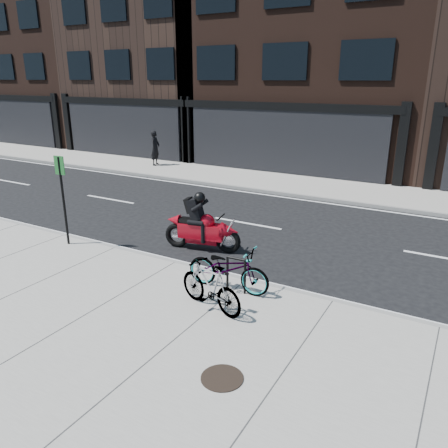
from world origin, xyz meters
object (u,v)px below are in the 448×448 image
Objects in this scene: bicycle_rear at (210,286)px; pedestrian at (155,148)px; bike_rack at (236,272)px; bicycle_front at (228,268)px; manhole_cover at (222,378)px; motorcycle at (205,227)px; sign_post at (63,193)px.

pedestrian is at bearing -122.93° from bicycle_rear.
bike_rack is 0.20m from bicycle_front.
pedestrian is (-10.35, 10.62, 0.40)m from bicycle_front.
bicycle_rear is at bearing -176.68° from bicycle_front.
bike_rack is at bearing 114.15° from manhole_cover.
motorcycle reaches higher than manhole_cover.
bicycle_rear reaches higher than bike_rack.
pedestrian reaches higher than manhole_cover.
sign_post reaches higher than bike_rack.
manhole_cover is (11.72, -13.26, -0.89)m from pedestrian.
motorcycle is at bearing 39.49° from bicycle_front.
motorcycle is at bearing 23.84° from sign_post.
bicycle_rear is at bearing -68.14° from motorcycle.
sign_post is (-5.38, 0.20, 1.00)m from bike_rack.
motorcycle is at bearing -131.29° from bicycle_rear.
bike_rack is 0.48× the size of bicycle_rear.
pedestrian is 0.74× the size of sign_post.
bicycle_front is at bearing -6.09° from sign_post.
sign_post reaches higher than manhole_cover.
motorcycle is 5.63m from manhole_cover.
bicycle_front is 0.87× the size of motorcycle.
bicycle_front is 5.28m from sign_post.
manhole_cover is 0.27× the size of sign_post.
sign_post reaches higher than bicycle_front.
pedestrian is (-10.45, 11.52, 0.41)m from bicycle_rear.
bicycle_front is at bearing 180.00° from bike_rack.
bicycle_rear is 3.45m from motorcycle.
bicycle_rear is 2.21m from manhole_cover.
manhole_cover is (1.37, -2.64, -0.49)m from bicycle_front.
bicycle_rear is at bearing -150.90° from pedestrian.
pedestrian reaches higher than bicycle_front.
pedestrian reaches higher than bicycle_rear.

